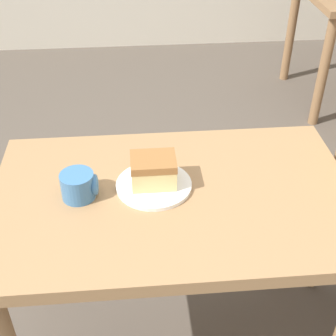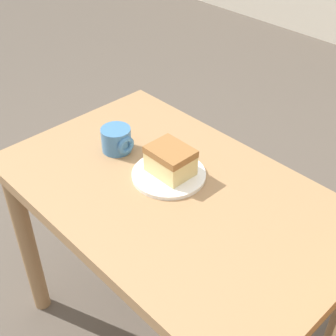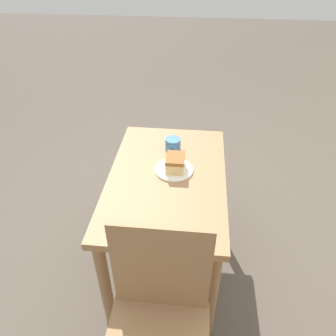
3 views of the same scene
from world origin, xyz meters
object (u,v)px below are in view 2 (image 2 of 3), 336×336
cake_slice (170,160)px  coffee_mug (117,140)px  plate (169,175)px  dining_table_near (173,220)px

cake_slice → coffee_mug: cake_slice is taller
coffee_mug → plate: bearing=6.9°
plate → cake_slice: bearing=91.1°
plate → cake_slice: (-0.00, 0.01, 0.05)m
cake_slice → coffee_mug: (-0.21, -0.03, -0.02)m
plate → coffee_mug: size_ratio=2.14×
cake_slice → coffee_mug: size_ratio=1.25×
dining_table_near → cake_slice: bearing=143.3°
dining_table_near → cake_slice: (-0.05, 0.04, 0.17)m
cake_slice → coffee_mug: bearing=-171.3°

